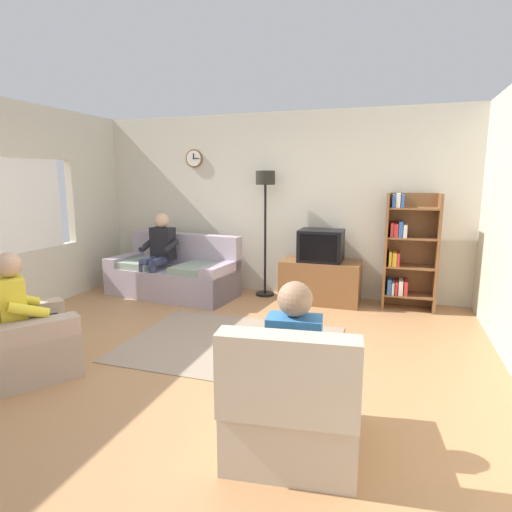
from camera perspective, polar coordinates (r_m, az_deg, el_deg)
The scene contains 13 objects.
ground_plane at distance 4.35m, azimuth -7.08°, elevation -13.25°, with size 12.00×12.00×0.00m, color #B27F51.
back_wall_assembly at distance 6.50m, azimuth 2.68°, elevation 6.96°, with size 6.20×0.17×2.70m.
couch at distance 6.50m, azimuth -10.98°, elevation -2.47°, with size 1.99×1.09×0.90m.
tv_stand at distance 6.10m, azimuth 8.66°, elevation -3.38°, with size 1.10×0.56×0.60m.
tv at distance 5.97m, azimuth 8.75°, elevation 1.42°, with size 0.60×0.49×0.44m.
bookshelf at distance 6.00m, azimuth 19.63°, elevation 0.64°, with size 0.68×0.36×1.55m.
floor_lamp at distance 6.22m, azimuth 1.26°, elevation 7.73°, with size 0.28×0.28×1.85m.
armchair_near_window at distance 4.39m, azimuth -29.57°, elevation -10.29°, with size 1.16×1.18×0.90m.
armchair_near_bookshelf at distance 2.90m, azimuth 5.01°, elevation -19.59°, with size 0.90×0.97×0.90m.
area_rug at distance 4.62m, azimuth -3.33°, elevation -11.69°, with size 2.20×1.70×0.01m, color gray.
person_on_couch at distance 6.42m, azimuth -12.97°, elevation 0.81°, with size 0.54×0.57×1.24m.
person_in_left_armchair at distance 4.31m, azimuth -28.77°, elevation -6.19°, with size 0.61×0.64×1.12m.
person_in_right_armchair at distance 2.84m, azimuth 5.33°, elevation -13.18°, with size 0.54×0.57×1.12m.
Camera 1 is at (1.72, -3.60, 1.74)m, focal length 29.71 mm.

